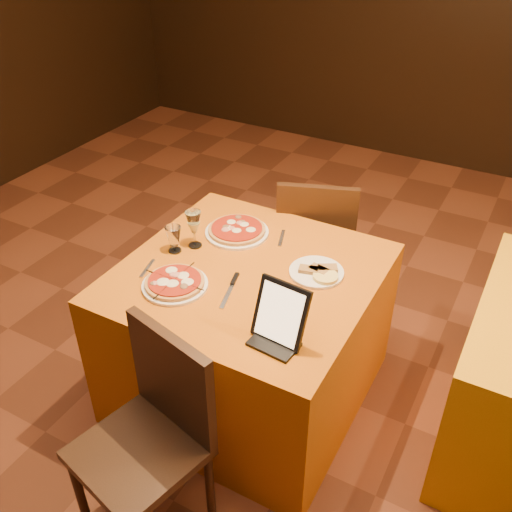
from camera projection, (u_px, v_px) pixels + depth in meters
The scene contains 13 objects.
floor at pixel (227, 429), 2.75m from camera, with size 6.00×7.00×0.01m, color #5E2D19.
main_table at pixel (249, 334), 2.75m from camera, with size 1.10×1.10×0.75m, color #BA5C0B.
chair_main_near at pixel (138, 452), 2.10m from camera, with size 0.47×0.47×0.91m, color black, non-canonical shape.
chair_main_far at pixel (316, 242), 3.28m from camera, with size 0.38×0.38×0.91m, color black, non-canonical shape.
pizza_near at pixel (175, 283), 2.44m from camera, with size 0.28×0.28×0.03m.
pizza_far at pixel (237, 231), 2.79m from camera, with size 0.31×0.31×0.03m.
cutlet_dish at pixel (316, 271), 2.52m from camera, with size 0.24×0.24×0.03m.
wine_glass at pixel (194, 229), 2.66m from camera, with size 0.08×0.08×0.19m, color #DFD67E, non-canonical shape.
water_glass at pixel (174, 239), 2.64m from camera, with size 0.07×0.07×0.13m, color white, non-canonical shape.
tablet at pixel (281, 313), 2.11m from camera, with size 0.21×0.02×0.24m, color black.
knife at pixel (229, 292), 2.41m from camera, with size 0.23×0.02×0.01m, color #BBB9C1.
fork_near at pixel (147, 268), 2.55m from camera, with size 0.14×0.02×0.01m, color silver.
fork_far at pixel (282, 238), 2.76m from camera, with size 0.15×0.02×0.01m, color silver.
Camera 1 is at (0.99, -1.52, 2.24)m, focal length 40.00 mm.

